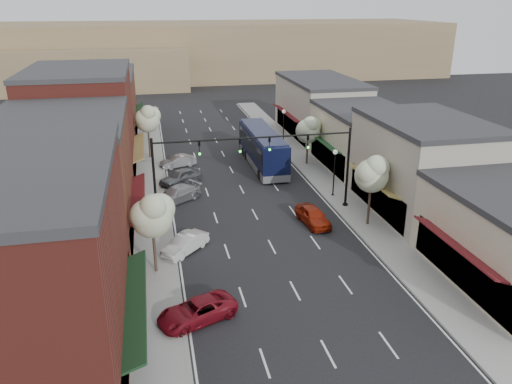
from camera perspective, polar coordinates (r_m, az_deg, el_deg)
ground at (r=34.73m, az=2.62°, el=-7.76°), size 160.00×160.00×0.00m
sidewalk_left at (r=50.71m, az=-11.96°, el=1.42°), size 2.80×73.00×0.15m
sidewalk_right at (r=53.26m, az=6.39°, el=2.71°), size 2.80×73.00×0.15m
curb_left at (r=50.71m, az=-10.39°, el=1.54°), size 0.25×73.00×0.17m
curb_right at (r=52.85m, az=4.95°, el=2.62°), size 0.25×73.00×0.17m
bldg_left_near at (r=25.14m, az=-25.45°, el=-8.61°), size 10.14×14.10×10.40m
bldg_left_midnear at (r=37.93m, az=-21.01°, el=1.05°), size 10.14×14.10×9.40m
bldg_left_midfar at (r=51.07m, az=-19.04°, el=7.11°), size 10.14×14.10×10.90m
bldg_left_far at (r=66.89m, az=-17.50°, el=9.28°), size 10.14×18.10×8.40m
bldg_right_midnear at (r=43.40m, az=18.47°, el=2.77°), size 9.14×12.10×7.90m
bldg_right_midfar at (r=53.81m, az=12.09°, el=6.00°), size 9.14×12.10×6.40m
bldg_right_far at (r=66.38m, az=7.28°, el=9.55°), size 9.14×16.10×7.40m
hill_far at (r=120.13m, az=-8.57°, el=15.73°), size 120.00×30.00×12.00m
hill_near at (r=109.49m, az=-21.54°, el=12.99°), size 50.00×20.00×8.00m
signal_mast_right at (r=41.56m, az=7.48°, el=3.95°), size 8.22×0.46×7.00m
signal_mast_left at (r=39.37m, az=-8.18°, el=2.94°), size 8.22×0.46×7.00m
tree_right_near at (r=39.06m, az=13.20°, el=2.17°), size 2.85×2.65×5.95m
tree_right_far at (r=53.48m, az=6.02°, el=7.18°), size 2.85×2.65×5.43m
tree_left_near at (r=31.90m, az=-11.75°, el=-2.50°), size 2.85×2.65×5.69m
tree_left_far at (r=56.65m, az=-12.27°, el=8.24°), size 2.85×2.65×6.13m
lamp_post_near at (r=45.01m, az=8.97°, el=3.05°), size 0.44×0.44×4.44m
lamp_post_far at (r=61.06m, az=3.18°, el=8.05°), size 0.44×0.44×4.44m
coach_bus at (r=53.52m, az=0.75°, el=5.10°), size 2.82×12.61×3.85m
red_hatchback at (r=39.94m, az=6.52°, el=-2.71°), size 2.20×4.39×1.43m
parked_car_a at (r=28.63m, az=-6.77°, el=-13.34°), size 4.96×3.66×1.25m
parked_car_b at (r=35.77m, az=-8.11°, el=-5.89°), size 3.71×3.76×1.29m
parked_car_c at (r=44.64m, az=-9.08°, el=-0.26°), size 5.01×4.37×1.39m
parked_car_d at (r=48.87m, az=-8.61°, el=1.74°), size 4.63×3.99×1.50m
parked_car_e at (r=54.05m, az=-8.91°, el=3.48°), size 4.06×2.54×1.26m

